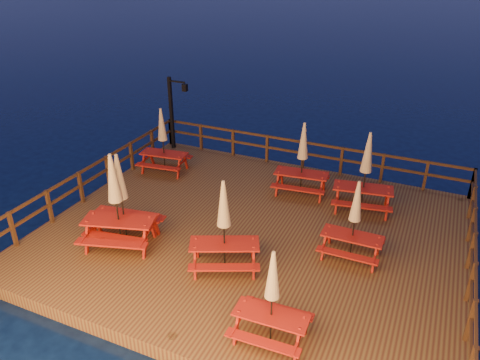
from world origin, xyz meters
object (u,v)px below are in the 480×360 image
(picnic_table_1, at_px, (163,139))
(picnic_table_2, at_px, (366,171))
(picnic_table_0, at_px, (121,197))
(lamp_post, at_px, (174,107))

(picnic_table_1, height_order, picnic_table_2, picnic_table_2)
(picnic_table_0, relative_size, picnic_table_2, 1.02)
(lamp_post, bearing_deg, picnic_table_1, -70.34)
(picnic_table_2, bearing_deg, picnic_table_1, 172.00)
(lamp_post, xyz_separation_m, picnic_table_2, (8.06, -1.94, -0.42))
(picnic_table_0, bearing_deg, lamp_post, 99.75)
(lamp_post, height_order, picnic_table_0, lamp_post)
(lamp_post, relative_size, picnic_table_1, 1.22)
(picnic_table_2, bearing_deg, lamp_post, 157.22)
(picnic_table_0, height_order, picnic_table_1, picnic_table_0)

